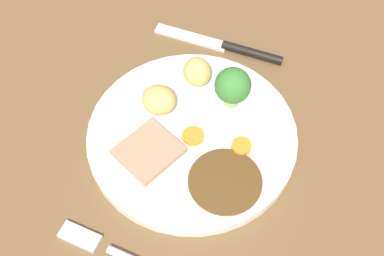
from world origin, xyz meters
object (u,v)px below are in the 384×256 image
at_px(carrot_coin_back, 241,146).
at_px(knife, 229,47).
at_px(dinner_plate, 192,136).
at_px(fork, 119,254).
at_px(roast_potato_right, 159,100).
at_px(roast_potato_left, 201,73).
at_px(carrot_coin_front, 193,136).
at_px(meat_slice_main, 149,151).
at_px(broccoli_floret, 233,86).

bearing_deg(carrot_coin_back, knife, 20.46).
relative_size(dinner_plate, fork, 1.65).
bearing_deg(dinner_plate, knife, -0.78).
distance_m(roast_potato_right, fork, 0.19).
xyz_separation_m(roast_potato_left, roast_potato_right, (-0.06, 0.04, -0.00)).
bearing_deg(knife, fork, 87.83).
height_order(roast_potato_left, carrot_coin_front, roast_potato_left).
bearing_deg(meat_slice_main, roast_potato_right, 9.47).
bearing_deg(broccoli_floret, roast_potato_right, 112.90).
bearing_deg(fork, carrot_coin_front, -94.85).
xyz_separation_m(carrot_coin_front, fork, (-0.16, 0.03, -0.01)).
relative_size(roast_potato_right, broccoli_floret, 0.75).
distance_m(roast_potato_left, carrot_coin_front, 0.09).
distance_m(meat_slice_main, knife, 0.20).
distance_m(meat_slice_main, carrot_coin_back, 0.11).
height_order(roast_potato_left, broccoli_floret, broccoli_floret).
bearing_deg(meat_slice_main, dinner_plate, -42.53).
bearing_deg(broccoli_floret, knife, 16.82).
height_order(dinner_plate, fork, dinner_plate).
height_order(meat_slice_main, broccoli_floret, broccoli_floret).
height_order(roast_potato_right, broccoli_floret, broccoli_floret).
bearing_deg(fork, meat_slice_main, -78.31).
relative_size(carrot_coin_front, carrot_coin_back, 1.14).
xyz_separation_m(roast_potato_right, broccoli_floret, (0.03, -0.08, 0.02)).
height_order(dinner_plate, broccoli_floret, broccoli_floret).
bearing_deg(knife, roast_potato_right, 71.72).
bearing_deg(knife, roast_potato_left, 81.28).
height_order(dinner_plate, carrot_coin_back, carrot_coin_back).
relative_size(carrot_coin_back, fork, 0.15).
xyz_separation_m(roast_potato_right, carrot_coin_back, (-0.02, -0.11, -0.01)).
height_order(fork, knife, knife).
height_order(dinner_plate, carrot_coin_front, carrot_coin_front).
relative_size(meat_slice_main, roast_potato_left, 1.73).
xyz_separation_m(meat_slice_main, roast_potato_right, (0.07, 0.01, 0.01)).
xyz_separation_m(broccoli_floret, knife, (0.10, 0.03, -0.04)).
xyz_separation_m(roast_potato_right, carrot_coin_front, (-0.03, -0.05, -0.01)).
height_order(dinner_plate, knife, dinner_plate).
bearing_deg(dinner_plate, carrot_coin_back, -92.12).
height_order(roast_potato_left, fork, roast_potato_left).
xyz_separation_m(dinner_plate, fork, (-0.16, 0.03, -0.00)).
bearing_deg(fork, broccoli_floret, -99.20).
bearing_deg(carrot_coin_front, roast_potato_left, 11.57).
distance_m(dinner_plate, roast_potato_right, 0.06).
relative_size(carrot_coin_back, knife, 0.13).
height_order(carrot_coin_back, knife, carrot_coin_back).
height_order(meat_slice_main, carrot_coin_front, meat_slice_main).
height_order(roast_potato_left, knife, roast_potato_left).
distance_m(roast_potato_left, fork, 0.24).
xyz_separation_m(meat_slice_main, fork, (-0.12, -0.01, -0.01)).
bearing_deg(meat_slice_main, broccoli_floret, -35.48).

